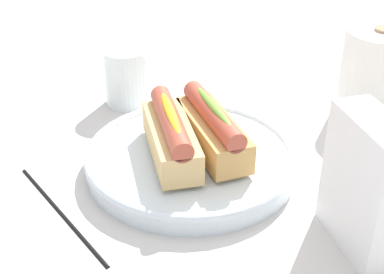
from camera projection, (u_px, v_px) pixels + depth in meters
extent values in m
plane|color=beige|center=(205.00, 165.00, 0.73)|extent=(2.40, 2.40, 0.00)
cylinder|color=silver|center=(192.00, 162.00, 0.71)|extent=(0.27, 0.27, 0.02)
torus|color=silver|center=(192.00, 154.00, 0.71)|extent=(0.27, 0.27, 0.01)
cube|color=#DBB270|center=(171.00, 140.00, 0.69)|extent=(0.16, 0.08, 0.04)
cylinder|color=#B24C38|center=(171.00, 121.00, 0.67)|extent=(0.15, 0.06, 0.03)
ellipsoid|color=gold|center=(170.00, 113.00, 0.67)|extent=(0.11, 0.03, 0.01)
cube|color=tan|center=(213.00, 134.00, 0.70)|extent=(0.15, 0.06, 0.04)
cylinder|color=#B24C38|center=(213.00, 114.00, 0.69)|extent=(0.15, 0.04, 0.03)
ellipsoid|color=olive|center=(213.00, 106.00, 0.68)|extent=(0.11, 0.02, 0.01)
cylinder|color=white|center=(126.00, 77.00, 0.86)|extent=(0.07, 0.07, 0.09)
cylinder|color=silver|center=(127.00, 81.00, 0.86)|extent=(0.06, 0.06, 0.07)
cylinder|color=white|center=(377.00, 72.00, 0.83)|extent=(0.11, 0.11, 0.13)
cube|color=white|center=(367.00, 186.00, 0.56)|extent=(0.12, 0.06, 0.15)
cylinder|color=black|center=(61.00, 212.00, 0.64)|extent=(0.22, 0.05, 0.01)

